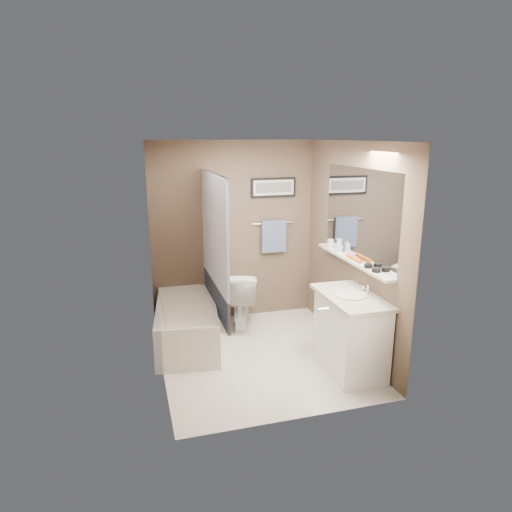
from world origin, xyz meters
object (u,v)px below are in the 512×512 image
object	(u,v)px
hair_brush_front	(356,259)
glass_jar	(331,243)
vanity	(350,334)
toilet	(240,299)
soap_bottle	(338,246)
candle_bowl_far	(368,266)
candle_bowl_near	(376,270)
bathtub	(187,323)
hair_brush_back	(352,257)

from	to	relation	value
hair_brush_front	glass_jar	world-z (taller)	glass_jar
vanity	toilet	bearing A→B (deg)	124.24
soap_bottle	candle_bowl_far	bearing A→B (deg)	-90.00
vanity	soap_bottle	world-z (taller)	soap_bottle
vanity	candle_bowl_far	size ratio (longest dim) A/B	10.00
toilet	hair_brush_front	bearing A→B (deg)	148.92
glass_jar	soap_bottle	size ratio (longest dim) A/B	0.71
candle_bowl_near	soap_bottle	world-z (taller)	soap_bottle
hair_brush_front	glass_jar	xyz separation A→B (m)	(0.00, 0.67, 0.03)
candle_bowl_near	soap_bottle	xyz separation A→B (m)	(0.00, 0.87, 0.05)
bathtub	soap_bottle	world-z (taller)	soap_bottle
bathtub	glass_jar	xyz separation A→B (m)	(1.79, -0.16, 0.92)
candle_bowl_far	candle_bowl_near	bearing A→B (deg)	-90.00
hair_brush_front	vanity	bearing A→B (deg)	-121.82
soap_bottle	glass_jar	bearing A→B (deg)	90.00
vanity	candle_bowl_near	distance (m)	0.77
candle_bowl_near	hair_brush_front	xyz separation A→B (m)	(0.00, 0.42, 0.00)
candle_bowl_near	hair_brush_back	xyz separation A→B (m)	(0.00, 0.51, 0.00)
bathtub	hair_brush_back	bearing A→B (deg)	-15.41
candle_bowl_far	hair_brush_back	size ratio (longest dim) A/B	0.41
glass_jar	bathtub	bearing A→B (deg)	175.02
candle_bowl_near	glass_jar	bearing A→B (deg)	90.00
glass_jar	vanity	bearing A→B (deg)	-100.84
candle_bowl_far	soap_bottle	bearing A→B (deg)	90.00
bathtub	toilet	xyz separation A→B (m)	(0.74, 0.30, 0.14)
candle_bowl_near	soap_bottle	size ratio (longest dim) A/B	0.64
candle_bowl_near	toilet	bearing A→B (deg)	124.03
vanity	glass_jar	distance (m)	1.25
bathtub	hair_brush_back	world-z (taller)	hair_brush_back
vanity	hair_brush_front	xyz separation A→B (m)	(0.19, 0.30, 0.74)
hair_brush_front	hair_brush_back	xyz separation A→B (m)	(0.00, 0.09, 0.00)
bathtub	glass_jar	world-z (taller)	glass_jar
toilet	bathtub	bearing A→B (deg)	37.93
soap_bottle	toilet	bearing A→B (deg)	147.20
hair_brush_front	hair_brush_back	bearing A→B (deg)	90.00
glass_jar	hair_brush_front	bearing A→B (deg)	-90.00
vanity	candle_bowl_far	distance (m)	0.76
glass_jar	toilet	bearing A→B (deg)	156.42
vanity	bathtub	bearing A→B (deg)	148.15
hair_brush_back	bathtub	bearing A→B (deg)	157.67
candle_bowl_near	hair_brush_front	world-z (taller)	hair_brush_front
vanity	candle_bowl_far	world-z (taller)	candle_bowl_far
candle_bowl_far	hair_brush_back	xyz separation A→B (m)	(0.00, 0.35, 0.00)
bathtub	candle_bowl_far	distance (m)	2.27
bathtub	soap_bottle	size ratio (longest dim) A/B	10.67
hair_brush_back	candle_bowl_far	bearing A→B (deg)	-90.00
candle_bowl_far	hair_brush_back	distance (m)	0.35
hair_brush_back	vanity	bearing A→B (deg)	-115.45
candle_bowl_near	hair_brush_front	size ratio (longest dim) A/B	0.41
bathtub	toilet	world-z (taller)	toilet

